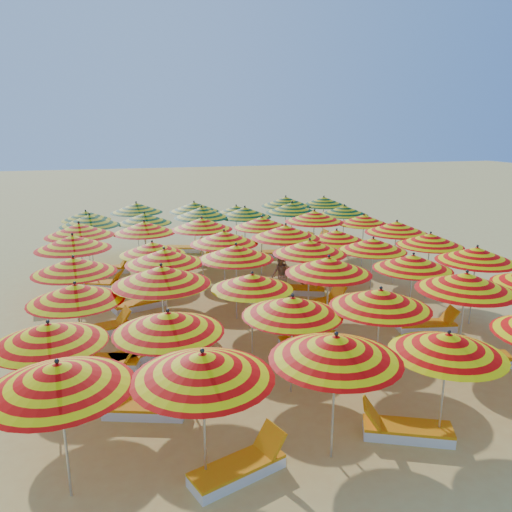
# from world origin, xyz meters

# --- Properties ---
(ground) EXTENTS (120.00, 120.00, 0.00)m
(ground) POSITION_xyz_m (0.00, 0.00, 0.00)
(ground) COLOR #DBBF61
(ground) RESTS_ON ground
(umbrella_0) EXTENTS (2.35, 2.35, 2.47)m
(umbrella_0) POSITION_xyz_m (-5.55, -7.87, 2.17)
(umbrella_0) COLOR silver
(umbrella_0) RESTS_ON ground
(umbrella_1) EXTENTS (2.75, 2.75, 2.49)m
(umbrella_1) POSITION_xyz_m (-3.35, -8.17, 2.19)
(umbrella_1) COLOR silver
(umbrella_1) RESTS_ON ground
(umbrella_2) EXTENTS (2.53, 2.53, 2.49)m
(umbrella_2) POSITION_xyz_m (-1.01, -8.13, 2.19)
(umbrella_2) COLOR silver
(umbrella_2) RESTS_ON ground
(umbrella_3) EXTENTS (2.30, 2.30, 2.28)m
(umbrella_3) POSITION_xyz_m (1.23, -8.19, 2.01)
(umbrella_3) COLOR silver
(umbrella_3) RESTS_ON ground
(umbrella_6) EXTENTS (2.77, 2.77, 2.34)m
(umbrella_6) POSITION_xyz_m (-5.92, -5.79, 2.06)
(umbrella_6) COLOR silver
(umbrella_6) RESTS_ON ground
(umbrella_7) EXTENTS (2.42, 2.42, 2.39)m
(umbrella_7) POSITION_xyz_m (-3.67, -5.95, 2.10)
(umbrella_7) COLOR silver
(umbrella_7) RESTS_ON ground
(umbrella_8) EXTENTS (2.51, 2.51, 2.37)m
(umbrella_8) POSITION_xyz_m (-0.94, -5.74, 2.09)
(umbrella_8) COLOR silver
(umbrella_8) RESTS_ON ground
(umbrella_9) EXTENTS (2.90, 2.90, 2.44)m
(umbrella_9) POSITION_xyz_m (1.08, -5.96, 2.15)
(umbrella_9) COLOR silver
(umbrella_9) RESTS_ON ground
(umbrella_10) EXTENTS (3.11, 3.11, 2.54)m
(umbrella_10) POSITION_xyz_m (3.58, -5.67, 2.24)
(umbrella_10) COLOR silver
(umbrella_10) RESTS_ON ground
(umbrella_12) EXTENTS (2.65, 2.65, 2.40)m
(umbrella_12) POSITION_xyz_m (-5.57, -3.53, 2.11)
(umbrella_12) COLOR silver
(umbrella_12) RESTS_ON ground
(umbrella_13) EXTENTS (2.90, 2.90, 2.62)m
(umbrella_13) POSITION_xyz_m (-3.54, -3.29, 2.31)
(umbrella_13) COLOR silver
(umbrella_13) RESTS_ON ground
(umbrella_14) EXTENTS (2.74, 2.74, 2.28)m
(umbrella_14) POSITION_xyz_m (-1.24, -3.50, 2.01)
(umbrella_14) COLOR silver
(umbrella_14) RESTS_ON ground
(umbrella_15) EXTENTS (3.12, 3.12, 2.53)m
(umbrella_15) POSITION_xyz_m (0.98, -3.34, 2.22)
(umbrella_15) COLOR silver
(umbrella_15) RESTS_ON ground
(umbrella_16) EXTENTS (2.89, 2.89, 2.42)m
(umbrella_16) POSITION_xyz_m (3.60, -3.35, 2.13)
(umbrella_16) COLOR silver
(umbrella_16) RESTS_ON ground
(umbrella_17) EXTENTS (3.03, 3.03, 2.51)m
(umbrella_17) POSITION_xyz_m (5.75, -3.37, 2.21)
(umbrella_17) COLOR silver
(umbrella_17) RESTS_ON ground
(umbrella_18) EXTENTS (2.71, 2.71, 2.46)m
(umbrella_18) POSITION_xyz_m (-5.75, -1.19, 2.16)
(umbrella_18) COLOR silver
(umbrella_18) RESTS_ON ground
(umbrella_19) EXTENTS (2.74, 2.74, 2.47)m
(umbrella_19) POSITION_xyz_m (-3.23, -0.93, 2.17)
(umbrella_19) COLOR silver
(umbrella_19) RESTS_ON ground
(umbrella_20) EXTENTS (2.47, 2.47, 2.47)m
(umbrella_20) POSITION_xyz_m (-1.06, -1.01, 2.18)
(umbrella_20) COLOR silver
(umbrella_20) RESTS_ON ground
(umbrella_21) EXTENTS (3.10, 3.10, 2.50)m
(umbrella_21) POSITION_xyz_m (1.32, -1.08, 2.20)
(umbrella_21) COLOR silver
(umbrella_21) RESTS_ON ground
(umbrella_22) EXTENTS (2.86, 2.86, 2.39)m
(umbrella_22) POSITION_xyz_m (3.62, -0.97, 2.10)
(umbrella_22) COLOR silver
(umbrella_22) RESTS_ON ground
(umbrella_23) EXTENTS (2.62, 2.62, 2.42)m
(umbrella_23) POSITION_xyz_m (5.83, -0.95, 2.13)
(umbrella_23) COLOR silver
(umbrella_23) RESTS_ON ground
(umbrella_24) EXTENTS (2.77, 2.77, 2.58)m
(umbrella_24) POSITION_xyz_m (-5.94, 1.37, 2.27)
(umbrella_24) COLOR silver
(umbrella_24) RESTS_ON ground
(umbrella_25) EXTENTS (2.83, 2.83, 2.28)m
(umbrella_25) POSITION_xyz_m (-3.45, 0.92, 2.01)
(umbrella_25) COLOR silver
(umbrella_25) RESTS_ON ground
(umbrella_26) EXTENTS (2.38, 2.38, 2.51)m
(umbrella_26) POSITION_xyz_m (-1.01, 0.99, 2.21)
(umbrella_26) COLOR silver
(umbrella_26) RESTS_ON ground
(umbrella_27) EXTENTS (3.02, 3.02, 2.61)m
(umbrella_27) POSITION_xyz_m (1.22, 0.94, 2.29)
(umbrella_27) COLOR silver
(umbrella_27) RESTS_ON ground
(umbrella_28) EXTENTS (2.54, 2.54, 2.28)m
(umbrella_28) POSITION_xyz_m (3.25, 1.07, 2.01)
(umbrella_28) COLOR silver
(umbrella_28) RESTS_ON ground
(umbrella_29) EXTENTS (3.04, 3.04, 2.51)m
(umbrella_29) POSITION_xyz_m (5.66, 0.94, 2.21)
(umbrella_29) COLOR silver
(umbrella_29) RESTS_ON ground
(umbrella_30) EXTENTS (3.26, 3.26, 2.61)m
(umbrella_30) POSITION_xyz_m (-5.84, 3.29, 2.30)
(umbrella_30) COLOR silver
(umbrella_30) RESTS_ON ground
(umbrella_31) EXTENTS (2.94, 2.94, 2.51)m
(umbrella_31) POSITION_xyz_m (-3.53, 3.58, 2.21)
(umbrella_31) COLOR silver
(umbrella_31) RESTS_ON ground
(umbrella_32) EXTENTS (3.11, 3.11, 2.54)m
(umbrella_32) POSITION_xyz_m (-1.34, 3.53, 2.24)
(umbrella_32) COLOR silver
(umbrella_32) RESTS_ON ground
(umbrella_33) EXTENTS (2.50, 2.50, 2.46)m
(umbrella_33) POSITION_xyz_m (1.10, 3.51, 2.17)
(umbrella_33) COLOR silver
(umbrella_33) RESTS_ON ground
(umbrella_34) EXTENTS (2.52, 2.52, 2.61)m
(umbrella_34) POSITION_xyz_m (3.38, 3.54, 2.30)
(umbrella_34) COLOR silver
(umbrella_34) RESTS_ON ground
(umbrella_35) EXTENTS (2.80, 2.80, 2.34)m
(umbrella_35) POSITION_xyz_m (5.63, 3.48, 2.06)
(umbrella_35) COLOR silver
(umbrella_35) RESTS_ON ground
(umbrella_36) EXTENTS (3.11, 3.11, 2.54)m
(umbrella_36) POSITION_xyz_m (-5.57, 5.54, 2.23)
(umbrella_36) COLOR silver
(umbrella_36) RESTS_ON ground
(umbrella_37) EXTENTS (2.94, 2.94, 2.43)m
(umbrella_37) POSITION_xyz_m (-3.38, 5.90, 2.14)
(umbrella_37) COLOR silver
(umbrella_37) RESTS_ON ground
(umbrella_38) EXTENTS (2.67, 2.67, 2.58)m
(umbrella_38) POSITION_xyz_m (-0.93, 5.93, 2.28)
(umbrella_38) COLOR silver
(umbrella_38) RESTS_ON ground
(umbrella_39) EXTENTS (2.52, 2.52, 2.51)m
(umbrella_39) POSITION_xyz_m (1.00, 5.84, 2.21)
(umbrella_39) COLOR silver
(umbrella_39) RESTS_ON ground
(umbrella_40) EXTENTS (2.85, 2.85, 2.61)m
(umbrella_40) POSITION_xyz_m (3.26, 5.94, 2.30)
(umbrella_40) COLOR silver
(umbrella_40) RESTS_ON ground
(umbrella_41) EXTENTS (2.41, 2.41, 2.40)m
(umbrella_41) POSITION_xyz_m (5.75, 5.65, 2.11)
(umbrella_41) COLOR silver
(umbrella_41) RESTS_ON ground
(umbrella_42) EXTENTS (2.37, 2.37, 2.30)m
(umbrella_42) POSITION_xyz_m (-5.83, 7.95, 2.03)
(umbrella_42) COLOR silver
(umbrella_42) RESTS_ON ground
(umbrella_43) EXTENTS (3.20, 3.20, 2.56)m
(umbrella_43) POSITION_xyz_m (-3.60, 8.19, 2.25)
(umbrella_43) COLOR silver
(umbrella_43) RESTS_ON ground
(umbrella_44) EXTENTS (2.42, 2.42, 2.51)m
(umbrella_44) POSITION_xyz_m (-0.93, 7.99, 2.21)
(umbrella_44) COLOR silver
(umbrella_44) RESTS_ON ground
(umbrella_45) EXTENTS (2.65, 2.65, 2.26)m
(umbrella_45) POSITION_xyz_m (1.11, 7.91, 1.99)
(umbrella_45) COLOR silver
(umbrella_45) RESTS_ON ground
(umbrella_46) EXTENTS (3.25, 3.25, 2.61)m
(umbrella_46) POSITION_xyz_m (3.62, 7.85, 2.30)
(umbrella_46) COLOR silver
(umbrella_46) RESTS_ON ground
(umbrella_47) EXTENTS (3.11, 3.11, 2.52)m
(umbrella_47) POSITION_xyz_m (5.69, 7.91, 2.22)
(umbrella_47) COLOR silver
(umbrella_47) RESTS_ON ground
(lounger_0) EXTENTS (1.83, 1.11, 0.69)m
(lounger_0) POSITION_xyz_m (-2.76, -8.16, 0.15)
(lounger_0) COLOR white
(lounger_0) RESTS_ON ground
(lounger_1) EXTENTS (1.82, 1.25, 0.69)m
(lounger_1) POSITION_xyz_m (0.63, -7.96, 0.15)
(lounger_1) COLOR white
(lounger_1) RESTS_ON ground
(lounger_3) EXTENTS (1.83, 1.11, 0.69)m
(lounger_3) POSITION_xyz_m (-4.17, -5.79, 0.15)
(lounger_3) COLOR white
(lounger_3) RESTS_ON ground
(lounger_4) EXTENTS (1.83, 1.09, 0.69)m
(lounger_4) POSITION_xyz_m (4.08, -5.66, 0.15)
(lounger_4) COLOR white
(lounger_4) RESTS_ON ground
(lounger_5) EXTENTS (1.83, 1.10, 0.69)m
(lounger_5) POSITION_xyz_m (-4.97, -3.31, 0.15)
(lounger_5) COLOR white
(lounger_5) RESTS_ON ground
(lounger_6) EXTENTS (1.83, 1.07, 0.69)m
(lounger_6) POSITION_xyz_m (-4.04, -3.07, 0.15)
(lounger_6) COLOR white
(lounger_6) RESTS_ON ground
(lounger_7) EXTENTS (1.74, 0.60, 0.69)m
(lounger_7) POSITION_xyz_m (0.38, -3.52, 0.15)
(lounger_7) COLOR white
(lounger_7) RESTS_ON ground
(lounger_8) EXTENTS (1.81, 0.89, 0.69)m
(lounger_8) POSITION_xyz_m (4.20, -3.47, 0.15)
(lounger_8) COLOR white
(lounger_8) RESTS_ON ground
(lounger_9) EXTENTS (1.82, 0.95, 0.69)m
(lounger_9) POSITION_xyz_m (-5.16, -1.12, 0.15)
(lounger_9) COLOR white
(lounger_9) RESTS_ON ground
(lounger_10) EXTENTS (1.82, 1.01, 0.69)m
(lounger_10) POSITION_xyz_m (1.92, -0.86, 0.15)
(lounger_10) COLOR white
(lounger_10) RESTS_ON ground
(lounger_11) EXTENTS (1.77, 0.71, 0.69)m
(lounger_11) POSITION_xyz_m (-6.44, 1.38, 0.15)
(lounger_11) COLOR white
(lounger_11) RESTS_ON ground
(lounger_12) EXTENTS (1.83, 1.11, 0.69)m
(lounger_12) POSITION_xyz_m (-3.95, 0.77, 0.15)
(lounger_12) COLOR white
(lounger_12) RESTS_ON ground
(lounger_13) EXTENTS (1.82, 1.21, 0.69)m
(lounger_13) POSITION_xyz_m (1.81, 0.71, 0.15)
(lounger_13) COLOR white
(lounger_13) RESTS_ON ground
(lounger_14) EXTENTS (1.82, 1.23, 0.69)m
(lounger_14) POSITION_xyz_m (-5.25, 3.42, 0.15)
(lounger_14) COLOR white
(lounger_14) RESTS_ON ground
(lounger_15) EXTENTS (1.82, 0.95, 0.69)m
(lounger_15) POSITION_xyz_m (-2.93, 3.61, 0.15)
(lounger_15) COLOR white
(lounger_15) RESTS_ON ground
(lounger_16) EXTENTS (1.76, 0.66, 0.69)m
(lounger_16) POSITION_xyz_m (-4.97, 5.38, 0.15)
(lounger_16) COLOR white
(lounger_16) RESTS_ON ground
(lounger_17) EXTENTS (1.76, 0.66, 0.69)m
(lounger_17) POSITION_xyz_m (-2.78, 5.82, 0.15)
(lounger_17) COLOR white
(lounger_17) RESTS_ON ground
(lounger_18) EXTENTS (1.81, 0.92, 0.69)m
(lounger_18) POSITION_xyz_m (-1.43, 5.85, 0.15)
(lounger_18) COLOR white
(lounger_18) RESTS_ON ground
(lounger_19) EXTENTS (1.81, 0.90, 0.69)m
(lounger_19) POSITION_xyz_m (2.76, 6.05, 0.15)
(lounger_19) COLOR white
(lounger_19) RESTS_ON ground
(lounger_20) EXTENTS (1.81, 0.92, 0.69)m
(lounger_20) POSITION_xyz_m (6.25, 5.89, 0.15)
(lounger_20) COLOR white
(lounger_20) RESTS_ON ground
(lounger_21) EXTENTS (1.83, 1.15, 0.69)m
(lounger_21) POSITION_xyz_m (-1.44, 8.20, 0.15)
(lounger_21) COLOR white
(lounger_21) RESTS_ON ground
(lounger_22) EXTENTS (1.80, 0.82, 0.69)m
(lounger_22) POSITION_xyz_m (0.60, 7.93, 0.15)
(lounger_22) COLOR white
(lounger_22) RESTS_ON ground
(lounger_23) EXTENTS (1.81, 0.90, 0.69)m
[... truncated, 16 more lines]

